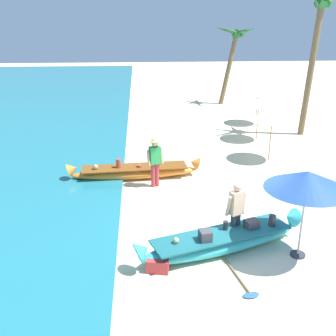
# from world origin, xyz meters

# --- Properties ---
(ground_plane) EXTENTS (80.00, 80.00, 0.00)m
(ground_plane) POSITION_xyz_m (0.00, 0.00, 0.00)
(ground_plane) COLOR beige
(boat_cyan_foreground) EXTENTS (4.43, 2.15, 0.79)m
(boat_cyan_foreground) POSITION_xyz_m (-0.10, -1.00, 0.28)
(boat_cyan_foreground) COLOR #33B2BC
(boat_cyan_foreground) RESTS_ON ground
(boat_orange_midground) EXTENTS (4.70, 1.10, 0.74)m
(boat_orange_midground) POSITION_xyz_m (-2.25, 3.91, 0.24)
(boat_orange_midground) COLOR orange
(boat_orange_midground) RESTS_ON ground
(person_vendor_hatted) EXTENTS (0.58, 0.44, 1.72)m
(person_vendor_hatted) POSITION_xyz_m (-1.56, 3.14, 0.99)
(person_vendor_hatted) COLOR #B2383D
(person_vendor_hatted) RESTS_ON ground
(person_tourist_customer) EXTENTS (0.58, 0.43, 1.64)m
(person_tourist_customer) POSITION_xyz_m (0.31, -0.60, 0.92)
(person_tourist_customer) COLOR #333842
(person_tourist_customer) RESTS_ON ground
(patio_umbrella_large) EXTENTS (1.92, 1.92, 2.19)m
(patio_umbrella_large) POSITION_xyz_m (1.69, -1.35, 1.96)
(patio_umbrella_large) COLOR #B7B7BC
(patio_umbrella_large) RESTS_ON ground
(parasol_row_0) EXTENTS (1.60, 1.60, 1.91)m
(parasol_row_0) POSITION_xyz_m (3.05, 5.48, 1.75)
(parasol_row_0) COLOR #8E6B47
(parasol_row_0) RESTS_ON ground
(parasol_row_1) EXTENTS (1.60, 1.60, 1.91)m
(parasol_row_1) POSITION_xyz_m (3.30, 8.23, 1.75)
(parasol_row_1) COLOR #8E6B47
(parasol_row_1) RESTS_ON ground
(parasol_row_2) EXTENTS (1.60, 1.60, 1.91)m
(parasol_row_2) POSITION_xyz_m (4.05, 11.10, 1.75)
(parasol_row_2) COLOR #8E6B47
(parasol_row_2) RESTS_ON ground
(palm_tree_tall_inland) EXTENTS (2.43, 2.61, 4.81)m
(palm_tree_tall_inland) POSITION_xyz_m (3.87, 16.24, 3.86)
(palm_tree_tall_inland) COLOR brown
(palm_tree_tall_inland) RESTS_ON ground
(palm_tree_leaning_seaward) EXTENTS (2.46, 2.55, 6.71)m
(palm_tree_leaning_seaward) POSITION_xyz_m (5.86, 8.96, 5.26)
(palm_tree_leaning_seaward) COLOR brown
(palm_tree_leaning_seaward) RESTS_ON ground
(cooler_box) EXTENTS (0.57, 0.49, 0.31)m
(cooler_box) POSITION_xyz_m (-1.69, -1.70, 0.16)
(cooler_box) COLOR #C63838
(cooler_box) RESTS_ON ground
(paddle) EXTENTS (0.52, 1.65, 0.05)m
(paddle) POSITION_xyz_m (0.08, -2.28, 0.03)
(paddle) COLOR #8E6B47
(paddle) RESTS_ON ground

